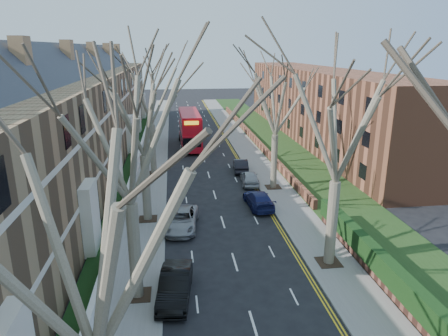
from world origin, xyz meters
name	(u,v)px	position (x,y,z in m)	size (l,w,h in m)	color
pavement_left	(155,149)	(-6.00, 39.00, 0.06)	(3.00, 102.00, 0.12)	slate
pavement_right	(245,146)	(6.00, 39.00, 0.06)	(3.00, 102.00, 0.12)	slate
terrace_left	(77,119)	(-13.65, 31.00, 5.53)	(9.70, 78.00, 13.60)	olive
flats_right	(318,104)	(17.46, 43.00, 4.98)	(13.97, 54.00, 10.00)	brown
wall_hedge_right	(418,306)	(7.70, 2.00, 1.12)	(0.70, 24.00, 1.80)	brown
front_wall_left	(137,161)	(-7.65, 31.00, 0.62)	(0.30, 78.00, 1.00)	white
grass_verge_right	(277,144)	(10.50, 39.00, 0.15)	(6.00, 102.00, 0.06)	#1D3613
tree_left_near	(80,221)	(-5.70, -4.00, 8.93)	(9.80, 9.80, 13.73)	brown
tree_left_mid	(125,120)	(-5.70, 6.00, 9.56)	(10.50, 10.50, 14.71)	brown
tree_left_far	(141,100)	(-5.70, 16.00, 9.24)	(10.15, 10.15, 14.22)	brown
tree_left_dist	(149,82)	(-5.70, 28.00, 9.56)	(10.50, 10.50, 14.71)	brown
tree_right_mid	(342,109)	(5.70, 8.00, 9.56)	(10.50, 10.50, 14.71)	brown
tree_right_far	(277,90)	(5.70, 22.00, 9.24)	(10.15, 10.15, 14.22)	brown
double_decker_bus	(190,130)	(-1.33, 40.04, 2.25)	(2.94, 10.97, 4.57)	#A90C18
car_left_mid	(175,285)	(-3.70, 5.74, 0.74)	(1.57, 4.51, 1.49)	black
car_left_far	(181,219)	(-3.15, 14.32, 0.69)	(2.29, 4.96, 1.38)	gray
car_right_near	(259,199)	(3.35, 17.65, 0.68)	(1.90, 4.66, 1.35)	#161B4F
car_right_mid	(250,178)	(3.70, 23.40, 0.69)	(1.62, 4.02, 1.37)	#9A9DA2
car_right_far	(241,165)	(3.54, 27.84, 0.68)	(1.45, 4.15, 1.37)	black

